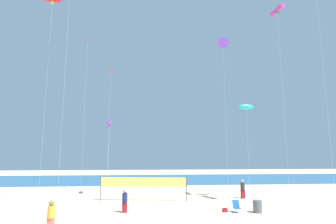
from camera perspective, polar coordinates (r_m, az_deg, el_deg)
ocean_band at (r=49.01m, az=-3.06°, el=-14.01°), size 120.00×20.00×0.01m
beachgoer_navy_shirt at (r=21.74m, az=-9.14°, el=-17.92°), size 0.39×0.39×1.72m
beachgoer_mustard_shirt at (r=17.63m, az=-23.55°, el=-19.41°), size 0.40×0.40×1.76m
beachgoer_charcoal_shirt at (r=29.03m, az=15.54°, el=-15.31°), size 0.42×0.42×1.82m
folding_beach_chair at (r=22.27m, az=14.32°, el=-18.74°), size 0.52×0.65×0.89m
trash_barrel at (r=22.58m, az=18.43°, el=-18.45°), size 0.66×0.66×0.91m
volleyball_net at (r=26.56m, az=-5.26°, el=-14.77°), size 8.21×1.15×2.40m
beach_handbag at (r=22.22m, az=11.96°, el=-19.66°), size 0.38×0.19×0.30m
kite_red_tube at (r=33.13m, az=-23.26°, el=20.90°), size 1.58×0.67×20.79m
kite_violet_delta at (r=33.75m, az=11.59°, el=14.06°), size 1.33×0.67×18.10m
kite_violet_tube at (r=30.23m, az=-12.30°, el=-2.28°), size 0.82×1.83×7.99m
kite_red_diamond at (r=33.70m, az=-12.02°, el=8.42°), size 0.86×0.87×14.70m
kite_cyan_inflatable at (r=28.73m, az=16.23°, el=1.01°), size 1.66×0.67×9.59m
kite_violet_diamond at (r=36.13m, az=-16.73°, el=12.38°), size 0.56×0.56×18.80m
kite_magenta_tube at (r=30.55m, az=22.14°, el=19.21°), size 0.65×1.88×18.74m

